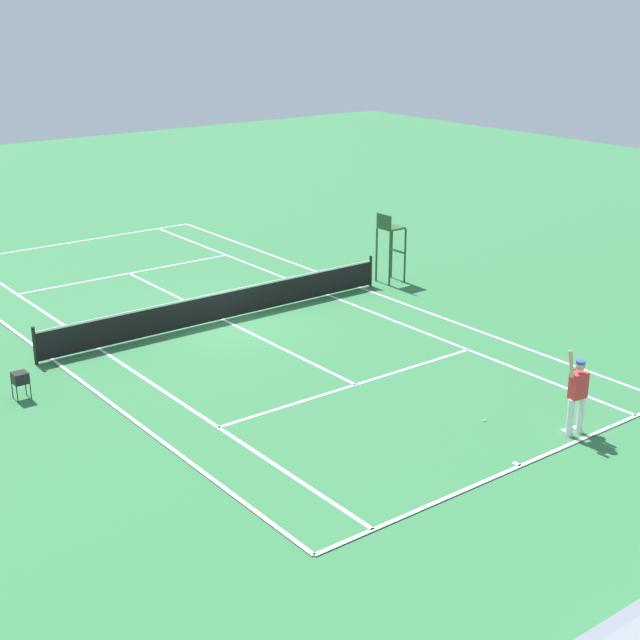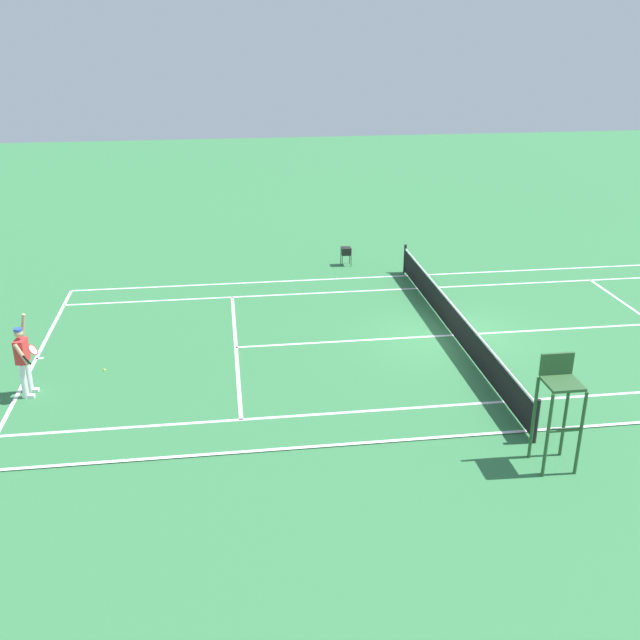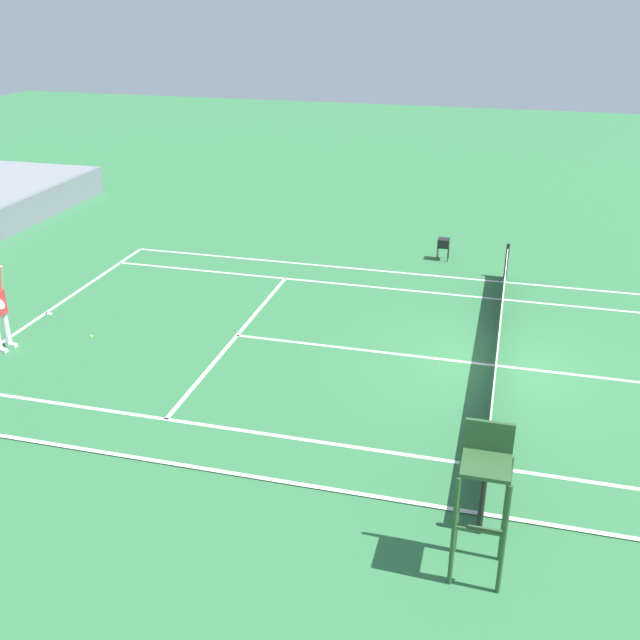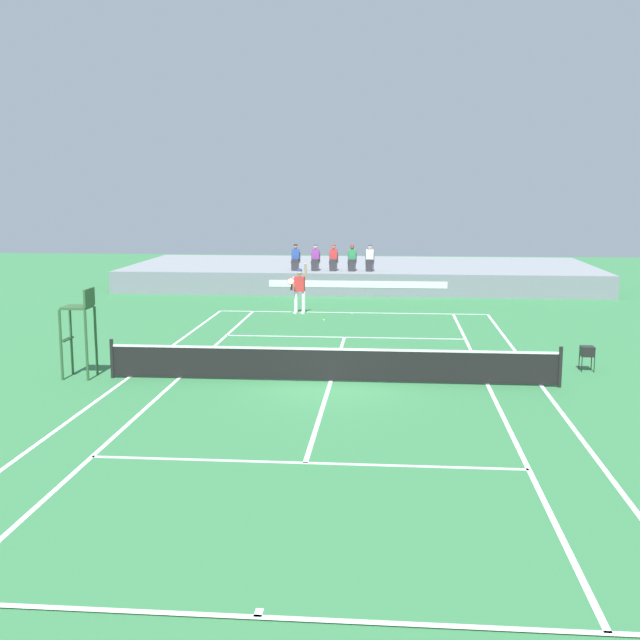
# 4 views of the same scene
# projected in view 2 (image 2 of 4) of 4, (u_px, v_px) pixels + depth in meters

# --- Properties ---
(ground_plane) EXTENTS (80.00, 80.00, 0.00)m
(ground_plane) POSITION_uv_depth(u_px,v_px,m) (453.00, 336.00, 21.63)
(ground_plane) COLOR #337542
(court) EXTENTS (11.08, 23.88, 0.03)m
(court) POSITION_uv_depth(u_px,v_px,m) (453.00, 336.00, 21.63)
(court) COLOR #337542
(court) RESTS_ON ground
(net) EXTENTS (11.98, 0.10, 1.07)m
(net) POSITION_uv_depth(u_px,v_px,m) (454.00, 320.00, 21.44)
(net) COLOR black
(net) RESTS_ON ground
(tennis_player) EXTENTS (0.80, 0.62, 2.08)m
(tennis_player) POSITION_uv_depth(u_px,v_px,m) (23.00, 359.00, 17.84)
(tennis_player) COLOR white
(tennis_player) RESTS_ON ground
(tennis_ball) EXTENTS (0.07, 0.07, 0.07)m
(tennis_ball) POSITION_uv_depth(u_px,v_px,m) (105.00, 370.00, 19.46)
(tennis_ball) COLOR #D1E533
(tennis_ball) RESTS_ON ground
(umpire_chair) EXTENTS (0.77, 0.77, 2.44)m
(umpire_chair) POSITION_uv_depth(u_px,v_px,m) (559.00, 398.00, 14.83)
(umpire_chair) COLOR #2D562D
(umpire_chair) RESTS_ON ground
(ball_hopper) EXTENTS (0.36, 0.36, 0.70)m
(ball_hopper) POSITION_uv_depth(u_px,v_px,m) (346.00, 251.00, 27.66)
(ball_hopper) COLOR black
(ball_hopper) RESTS_ON ground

